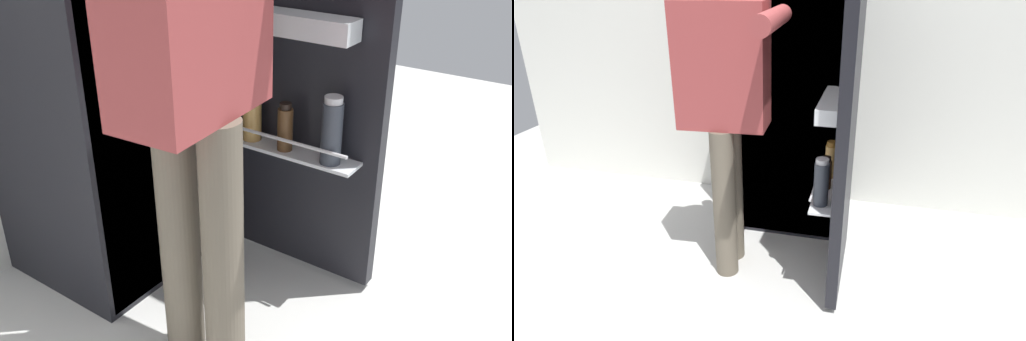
{
  "view_description": "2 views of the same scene",
  "coord_description": "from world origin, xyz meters",
  "views": [
    {
      "loc": [
        -1.28,
        -1.02,
        1.36
      ],
      "look_at": [
        -0.0,
        -0.13,
        0.56
      ],
      "focal_mm": 40.68,
      "sensor_mm": 36.0,
      "label": 1
    },
    {
      "loc": [
        0.46,
        -2.03,
        1.5
      ],
      "look_at": [
        -0.03,
        -0.04,
        0.57
      ],
      "focal_mm": 30.46,
      "sensor_mm": 36.0,
      "label": 2
    }
  ],
  "objects": [
    {
      "name": "ground_plane",
      "position": [
        0.0,
        0.0,
        0.0
      ],
      "size": [
        6.14,
        6.14,
        0.0
      ],
      "primitive_type": "plane",
      "color": "silver"
    },
    {
      "name": "refrigerator",
      "position": [
        0.03,
        0.47,
        0.85
      ],
      "size": [
        0.7,
        1.2,
        1.7
      ],
      "color": "black",
      "rests_on": "ground_plane"
    },
    {
      "name": "kitchen_wall",
      "position": [
        0.0,
        0.86,
        1.27
      ],
      "size": [
        4.4,
        0.1,
        2.53
      ],
      "primitive_type": "cube",
      "color": "silver",
      "rests_on": "ground_plane"
    },
    {
      "name": "person",
      "position": [
        -0.24,
        -0.1,
        0.98
      ],
      "size": [
        0.56,
        0.72,
        1.64
      ],
      "color": "#665B4C",
      "rests_on": "ground_plane"
    }
  ]
}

